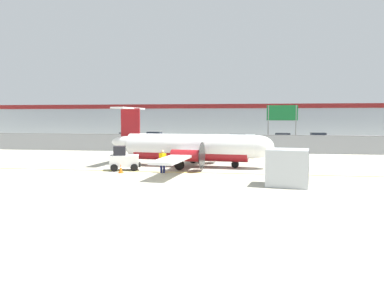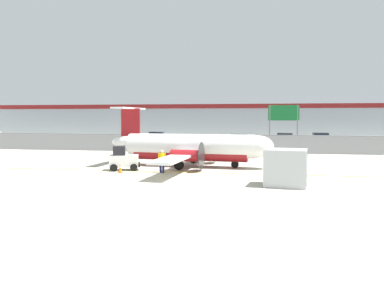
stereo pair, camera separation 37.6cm
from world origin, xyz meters
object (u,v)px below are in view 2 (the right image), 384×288
Objects in this scene: traffic_cone_near_right at (126,159)px; parked_car_5 at (261,141)px; parked_car_1 at (156,137)px; parked_car_6 at (284,138)px; parked_car_4 at (238,140)px; traffic_cone_near_left at (120,169)px; parked_car_0 at (129,137)px; parked_car_2 at (167,141)px; baggage_tug at (123,159)px; parked_car_3 at (192,140)px; cargo_container at (286,168)px; commuter_airplane at (193,147)px; parked_car_7 at (321,138)px; ground_crew_worker at (162,160)px; highway_sign at (284,117)px.

traffic_cone_near_right is 21.64m from parked_car_5.
parked_car_6 is (20.34, -1.65, 0.00)m from parked_car_1.
parked_car_4 is 8.29m from parked_car_6.
parked_car_4 is (7.54, 26.83, 0.58)m from traffic_cone_near_left.
traffic_cone_near_right is 0.15× the size of parked_car_0.
traffic_cone_near_right is 16.46m from parked_car_2.
baggage_tug is at bearing 113.33° from parked_car_0.
baggage_tug is at bearing 94.97° from parked_car_2.
parked_car_3 is at bearing 36.09° from parked_car_6.
cargo_container is at bearing -35.41° from traffic_cone_near_right.
parked_car_2 is 0.99× the size of parked_car_3.
parked_car_1 and parked_car_4 have the same top height.
commuter_airplane is 6.66m from traffic_cone_near_right.
parked_car_6 is at bearing 178.32° from parked_car_1.
parked_car_1 is 26.06m from parked_car_7.
ground_crew_worker and parked_car_2 have the same top height.
highway_sign is (-1.10, -12.39, 3.24)m from parked_car_6.
commuter_airplane reaches higher than traffic_cone_near_left.
commuter_airplane reaches higher than parked_car_3.
traffic_cone_near_right is at bearing 113.55° from parked_car_0.
parked_car_1 reaches higher than traffic_cone_near_left.
traffic_cone_near_right is at bearing 74.24° from parked_car_4.
parked_car_6 is (6.74, 4.83, 0.00)m from parked_car_4.
cargo_container is 4.21× the size of traffic_cone_near_right.
commuter_airplane is 4.24m from ground_crew_worker.
highway_sign is at bearing 66.15° from commuter_airplane.
parked_car_4 is at bearing -151.99° from parked_car_7.
parked_car_5 is at bearing 55.30° from traffic_cone_near_right.
parked_car_4 is at bearing -163.75° from parked_car_3.
parked_car_4 is at bearing 106.92° from cargo_container.
commuter_airplane is 5.97× the size of cargo_container.
traffic_cone_near_left and traffic_cone_near_right have the same top height.
cargo_container is (11.80, -4.80, 0.24)m from baggage_tug.
parked_car_1 is 11.79m from parked_car_2.
parked_car_1 is at bearing -168.96° from ground_crew_worker.
commuter_airplane is 28.96m from parked_car_6.
cargo_container is at bearing -94.06° from highway_sign.
baggage_tug is 32.48m from parked_car_1.
ground_crew_worker is 26.73m from parked_car_4.
ground_crew_worker is 0.40× the size of parked_car_1.
parked_car_2 is at bearing 140.58° from parked_car_0.
parked_car_5 reaches higher than traffic_cone_near_left.
parked_car_0 is at bearing 107.62° from traffic_cone_near_left.
highway_sign is at bearing 169.27° from parked_car_2.
parked_car_2 is 0.96× the size of parked_car_4.
highway_sign reaches higher than traffic_cone_near_left.
parked_car_0 is 29.80m from parked_car_7.
parked_car_2 is at bearing 94.25° from traffic_cone_near_left.
traffic_cone_near_left is at bearing -85.41° from ground_crew_worker.
highway_sign is at bearing 159.62° from parked_car_0.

